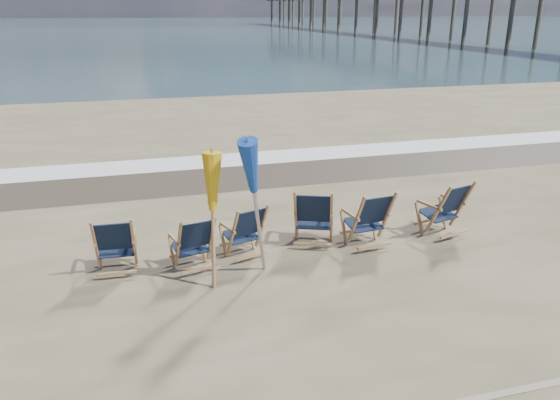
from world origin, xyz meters
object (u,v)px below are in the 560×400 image
(beach_chair_3, at_px, (331,219))
(umbrella_yellow, at_px, (211,190))
(beach_chair_4, at_px, (387,218))
(beach_chair_0, at_px, (134,245))
(beach_chair_2, at_px, (262,228))
(beach_chair_1, at_px, (212,241))
(umbrella_blue, at_px, (256,164))
(beach_chair_5, at_px, (462,206))
(fishing_pier, at_px, (393,3))

(beach_chair_3, distance_m, umbrella_yellow, 2.53)
(beach_chair_4, distance_m, umbrella_yellow, 3.37)
(beach_chair_0, distance_m, beach_chair_2, 2.12)
(beach_chair_1, distance_m, beach_chair_3, 2.14)
(beach_chair_1, bearing_deg, beach_chair_0, -19.12)
(umbrella_yellow, height_order, umbrella_blue, umbrella_blue)
(beach_chair_0, distance_m, beach_chair_3, 3.34)
(beach_chair_5, bearing_deg, umbrella_yellow, -6.01)
(fishing_pier, bearing_deg, beach_chair_2, -118.06)
(beach_chair_5, height_order, umbrella_blue, umbrella_blue)
(beach_chair_1, xyz_separation_m, umbrella_blue, (0.63, -0.57, 1.39))
(umbrella_yellow, height_order, fishing_pier, fishing_pier)
(beach_chair_2, relative_size, beach_chair_5, 0.89)
(beach_chair_0, distance_m, beach_chair_1, 1.21)
(umbrella_yellow, bearing_deg, beach_chair_5, 9.17)
(beach_chair_1, relative_size, beach_chair_2, 1.00)
(beach_chair_2, xyz_separation_m, beach_chair_4, (2.20, -0.24, 0.06))
(beach_chair_4, bearing_deg, umbrella_blue, 7.31)
(beach_chair_1, bearing_deg, beach_chair_4, 167.79)
(umbrella_blue, bearing_deg, beach_chair_5, 10.26)
(beach_chair_5, distance_m, fishing_pier, 80.08)
(beach_chair_0, distance_m, beach_chair_5, 5.89)
(beach_chair_1, height_order, beach_chair_5, beach_chair_5)
(fishing_pier, bearing_deg, beach_chair_4, -116.60)
(beach_chair_3, bearing_deg, beach_chair_4, -168.09)
(beach_chair_0, bearing_deg, beach_chair_5, -176.21)
(beach_chair_2, height_order, umbrella_yellow, umbrella_yellow)
(beach_chair_0, bearing_deg, beach_chair_2, -172.53)
(beach_chair_5, relative_size, umbrella_yellow, 0.54)
(beach_chair_3, bearing_deg, beach_chair_1, 28.38)
(beach_chair_3, height_order, beach_chair_4, beach_chair_3)
(beach_chair_2, xyz_separation_m, umbrella_blue, (-0.28, -0.85, 1.38))
(beach_chair_0, xyz_separation_m, beach_chair_3, (3.34, 0.09, 0.05))
(beach_chair_0, relative_size, beach_chair_1, 1.04)
(beach_chair_0, distance_m, beach_chair_4, 4.31)
(beach_chair_2, distance_m, fishing_pier, 81.69)
(beach_chair_4, bearing_deg, beach_chair_5, 178.28)
(beach_chair_3, distance_m, beach_chair_4, 0.99)
(beach_chair_0, distance_m, umbrella_yellow, 1.71)
(umbrella_yellow, bearing_deg, beach_chair_4, 11.38)
(beach_chair_1, relative_size, beach_chair_4, 0.89)
(beach_chair_0, height_order, beach_chair_3, beach_chair_3)
(beach_chair_2, bearing_deg, umbrella_yellow, 26.14)
(beach_chair_4, height_order, umbrella_yellow, umbrella_yellow)
(beach_chair_4, bearing_deg, beach_chair_0, -7.66)
(beach_chair_2, height_order, beach_chair_5, beach_chair_5)
(beach_chair_5, relative_size, fishing_pier, 0.01)
(beach_chair_0, relative_size, beach_chair_4, 0.93)
(beach_chair_2, relative_size, umbrella_blue, 0.41)
(beach_chair_1, bearing_deg, fishing_pier, -131.42)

